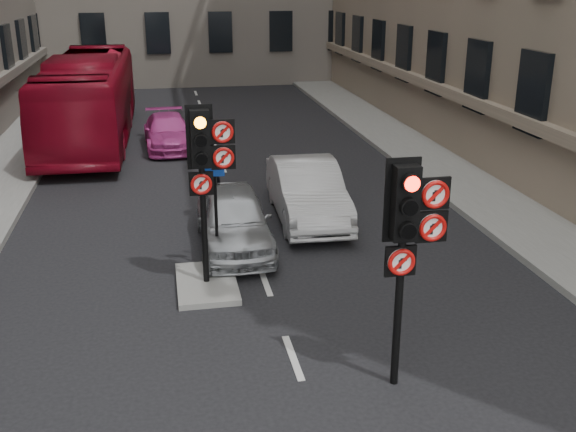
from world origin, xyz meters
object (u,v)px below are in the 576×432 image
object	(u,v)px
car_silver	(234,219)
info_sign	(216,199)
car_pink	(168,132)
bus_red	(89,99)
signal_near	(409,227)
motorcycle	(218,208)
motorcyclist	(211,187)
signal_far	(206,157)
car_white	(307,191)

from	to	relation	value
car_silver	info_sign	size ratio (longest dim) A/B	1.76
car_pink	bus_red	distance (m)	3.40
signal_near	info_sign	world-z (taller)	signal_near
car_pink	bus_red	bearing A→B (deg)	147.40
motorcycle	motorcyclist	xyz separation A→B (m)	(-0.11, 0.73, 0.32)
car_pink	motorcyclist	bearing A→B (deg)	-86.17
signal_far	bus_red	xyz separation A→B (m)	(-3.39, 13.59, -1.08)
car_pink	info_sign	xyz separation A→B (m)	(0.79, -11.24, 1.02)
motorcyclist	info_sign	size ratio (longest dim) A/B	0.75
car_silver	bus_red	world-z (taller)	bus_red
car_pink	bus_red	size ratio (longest dim) A/B	0.35
signal_near	car_silver	size ratio (longest dim) A/B	0.88
car_silver	bus_red	bearing A→B (deg)	110.55
motorcycle	info_sign	xyz separation A→B (m)	(-0.25, -2.54, 1.07)
car_pink	car_white	bearing A→B (deg)	-71.06
car_silver	bus_red	distance (m)	12.32
signal_far	motorcycle	world-z (taller)	signal_far
signal_near	car_pink	distance (m)	16.41
info_sign	signal_near	bearing A→B (deg)	-58.57
signal_near	car_pink	world-z (taller)	signal_near
car_pink	motorcyclist	distance (m)	8.03
signal_far	car_white	xyz separation A→B (m)	(2.78, 3.60, -1.95)
motorcyclist	car_silver	bearing A→B (deg)	75.43
signal_far	bus_red	bearing A→B (deg)	103.99
bus_red	motorcycle	size ratio (longest dim) A/B	6.45
motorcycle	info_sign	world-z (taller)	info_sign
bus_red	signal_far	bearing A→B (deg)	-75.13
info_sign	motorcyclist	bearing A→B (deg)	92.14
bus_red	info_sign	distance (m)	13.34
signal_near	bus_red	bearing A→B (deg)	108.80
car_white	car_pink	world-z (taller)	car_white
car_white	motorcycle	distance (m)	2.34
signal_far	info_sign	bearing A→B (deg)	73.82
motorcyclist	car_pink	bearing A→B (deg)	-107.61
car_pink	signal_far	bearing A→B (deg)	-90.11
signal_far	motorcycle	bearing A→B (deg)	81.90
car_pink	info_sign	bearing A→B (deg)	-88.85
signal_near	signal_far	size ratio (longest dim) A/B	1.00
motorcyclist	info_sign	xyz separation A→B (m)	(-0.15, -3.27, 0.75)
car_pink	bus_red	world-z (taller)	bus_red
car_silver	car_pink	world-z (taller)	car_silver
bus_red	signal_near	bearing A→B (deg)	-70.33
car_pink	motorcycle	bearing A→B (deg)	-86.04
car_white	car_pink	xyz separation A→B (m)	(-3.35, 8.39, -0.16)
signal_far	bus_red	size ratio (longest dim) A/B	0.31
car_white	info_sign	xyz separation A→B (m)	(-2.57, -2.86, 0.86)
motorcyclist	bus_red	bearing A→B (deg)	-92.93
car_silver	car_white	bearing A→B (deg)	38.50
signal_near	motorcycle	bearing A→B (deg)	106.34
car_silver	motorcyclist	bearing A→B (deg)	100.82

